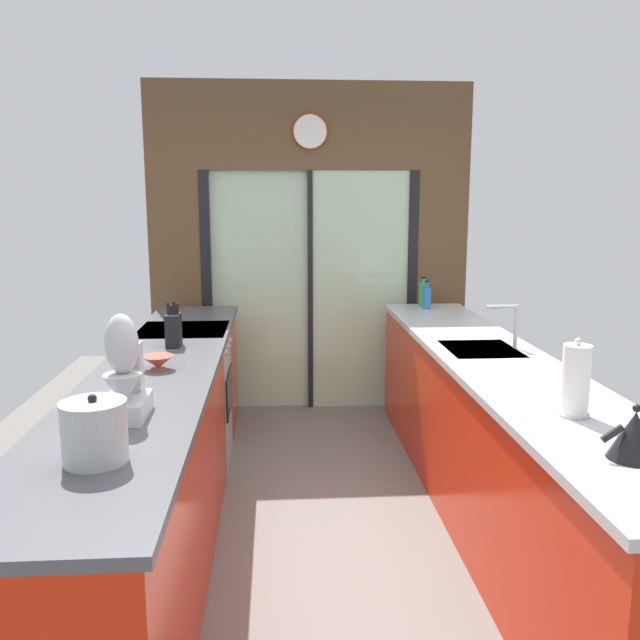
# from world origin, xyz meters

# --- Properties ---
(ground_plane) EXTENTS (5.04, 7.60, 0.02)m
(ground_plane) POSITION_xyz_m (0.00, 0.60, -0.01)
(ground_plane) COLOR slate
(back_wall_unit) EXTENTS (2.64, 0.12, 2.70)m
(back_wall_unit) POSITION_xyz_m (0.00, 2.40, 1.52)
(back_wall_unit) COLOR brown
(back_wall_unit) RESTS_ON ground_plane
(left_counter_run) EXTENTS (0.62, 3.80, 0.92)m
(left_counter_run) POSITION_xyz_m (-0.91, 0.13, 0.47)
(left_counter_run) COLOR red
(left_counter_run) RESTS_ON ground_plane
(right_counter_run) EXTENTS (0.62, 3.80, 0.92)m
(right_counter_run) POSITION_xyz_m (0.91, 0.30, 0.46)
(right_counter_run) COLOR red
(right_counter_run) RESTS_ON ground_plane
(sink_faucet) EXTENTS (0.19, 0.02, 0.26)m
(sink_faucet) POSITION_xyz_m (1.06, 0.55, 1.09)
(sink_faucet) COLOR #B7BABC
(sink_faucet) RESTS_ON right_counter_run
(oven_range) EXTENTS (0.60, 0.60, 0.92)m
(oven_range) POSITION_xyz_m (-0.91, 1.25, 0.46)
(oven_range) COLOR #B7BABC
(oven_range) RESTS_ON ground_plane
(mixing_bowl) EXTENTS (0.16, 0.16, 0.07)m
(mixing_bowl) POSITION_xyz_m (-0.89, 0.20, 0.96)
(mixing_bowl) COLOR #BC4C38
(mixing_bowl) RESTS_ON left_counter_run
(knife_block) EXTENTS (0.08, 0.14, 0.27)m
(knife_block) POSITION_xyz_m (-0.89, 0.73, 1.02)
(knife_block) COLOR black
(knife_block) RESTS_ON left_counter_run
(stand_mixer) EXTENTS (0.17, 0.27, 0.42)m
(stand_mixer) POSITION_xyz_m (-0.89, -0.54, 1.08)
(stand_mixer) COLOR #B7BABC
(stand_mixer) RESTS_ON left_counter_run
(stock_pot) EXTENTS (0.22, 0.22, 0.23)m
(stock_pot) POSITION_xyz_m (-0.89, -0.99, 1.02)
(stock_pot) COLOR #B7BABC
(stock_pot) RESTS_ON left_counter_run
(kettle) EXTENTS (0.25, 0.17, 0.19)m
(kettle) POSITION_xyz_m (0.89, -1.09, 1.00)
(kettle) COLOR black
(kettle) RESTS_ON right_counter_run
(soap_bottle_near) EXTENTS (0.07, 0.07, 0.22)m
(soap_bottle_near) POSITION_xyz_m (0.89, 1.94, 1.01)
(soap_bottle_near) COLOR #286BB7
(soap_bottle_near) RESTS_ON right_counter_run
(soap_bottle_far) EXTENTS (0.07, 0.07, 0.24)m
(soap_bottle_far) POSITION_xyz_m (0.89, 2.06, 1.02)
(soap_bottle_far) COLOR #339E56
(soap_bottle_far) RESTS_ON right_counter_run
(paper_towel_roll) EXTENTS (0.13, 0.13, 0.32)m
(paper_towel_roll) POSITION_xyz_m (0.89, -0.65, 1.06)
(paper_towel_roll) COLOR #B7BABC
(paper_towel_roll) RESTS_ON right_counter_run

